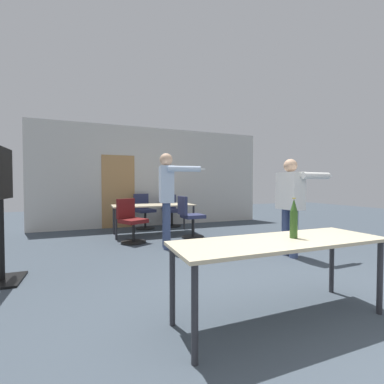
{
  "coord_description": "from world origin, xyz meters",
  "views": [
    {
      "loc": [
        -1.78,
        -1.5,
        1.23
      ],
      "look_at": [
        -0.23,
        2.5,
        1.1
      ],
      "focal_mm": 24.0,
      "sensor_mm": 36.0,
      "label": 1
    }
  ],
  "objects_px": {
    "office_chair_mid_tucked": "(190,218)",
    "beer_bottle": "(294,219)",
    "tv_screen": "(0,200)",
    "person_far_watching": "(291,198)",
    "office_chair_near_pushed": "(171,212)",
    "person_left_plaid": "(167,191)",
    "drink_cup": "(164,202)",
    "office_chair_far_left": "(131,222)",
    "office_chair_side_rolled": "(144,212)"
  },
  "relations": [
    {
      "from": "office_chair_mid_tucked",
      "to": "beer_bottle",
      "type": "xyz_separation_m",
      "value": [
        -0.33,
        -3.6,
        0.45
      ]
    },
    {
      "from": "tv_screen",
      "to": "office_chair_mid_tucked",
      "type": "distance_m",
      "value": 3.59
    },
    {
      "from": "tv_screen",
      "to": "beer_bottle",
      "type": "relative_size",
      "value": 4.54
    },
    {
      "from": "person_far_watching",
      "to": "office_chair_near_pushed",
      "type": "relative_size",
      "value": 1.8
    },
    {
      "from": "person_left_plaid",
      "to": "drink_cup",
      "type": "distance_m",
      "value": 1.64
    },
    {
      "from": "person_far_watching",
      "to": "office_chair_mid_tucked",
      "type": "relative_size",
      "value": 1.73
    },
    {
      "from": "person_left_plaid",
      "to": "beer_bottle",
      "type": "bearing_deg",
      "value": 16.17
    },
    {
      "from": "person_left_plaid",
      "to": "person_far_watching",
      "type": "height_order",
      "value": "person_left_plaid"
    },
    {
      "from": "tv_screen",
      "to": "office_chair_far_left",
      "type": "height_order",
      "value": "tv_screen"
    },
    {
      "from": "office_chair_side_rolled",
      "to": "tv_screen",
      "type": "bearing_deg",
      "value": 38.59
    },
    {
      "from": "office_chair_near_pushed",
      "to": "office_chair_far_left",
      "type": "height_order",
      "value": "same"
    },
    {
      "from": "office_chair_near_pushed",
      "to": "person_left_plaid",
      "type": "bearing_deg",
      "value": 67.43
    },
    {
      "from": "office_chair_mid_tucked",
      "to": "drink_cup",
      "type": "relative_size",
      "value": 10.32
    },
    {
      "from": "person_far_watching",
      "to": "drink_cup",
      "type": "relative_size",
      "value": 17.86
    },
    {
      "from": "person_far_watching",
      "to": "office_chair_mid_tucked",
      "type": "height_order",
      "value": "person_far_watching"
    },
    {
      "from": "person_far_watching",
      "to": "drink_cup",
      "type": "distance_m",
      "value": 3.22
    },
    {
      "from": "office_chair_side_rolled",
      "to": "office_chair_far_left",
      "type": "height_order",
      "value": "office_chair_side_rolled"
    },
    {
      "from": "office_chair_near_pushed",
      "to": "drink_cup",
      "type": "xyz_separation_m",
      "value": [
        -0.47,
        -0.92,
        0.35
      ]
    },
    {
      "from": "office_chair_mid_tucked",
      "to": "office_chair_far_left",
      "type": "bearing_deg",
      "value": -95.63
    },
    {
      "from": "beer_bottle",
      "to": "drink_cup",
      "type": "distance_m",
      "value": 4.44
    },
    {
      "from": "office_chair_far_left",
      "to": "person_left_plaid",
      "type": "bearing_deg",
      "value": 97.86
    },
    {
      "from": "office_chair_near_pushed",
      "to": "drink_cup",
      "type": "bearing_deg",
      "value": 58.52
    },
    {
      "from": "tv_screen",
      "to": "drink_cup",
      "type": "relative_size",
      "value": 18.38
    },
    {
      "from": "person_left_plaid",
      "to": "person_far_watching",
      "type": "relative_size",
      "value": 1.1
    },
    {
      "from": "tv_screen",
      "to": "office_chair_side_rolled",
      "type": "relative_size",
      "value": 1.78
    },
    {
      "from": "tv_screen",
      "to": "beer_bottle",
      "type": "bearing_deg",
      "value": -124.81
    },
    {
      "from": "person_far_watching",
      "to": "office_chair_far_left",
      "type": "bearing_deg",
      "value": -131.64
    },
    {
      "from": "office_chair_near_pushed",
      "to": "office_chair_mid_tucked",
      "type": "relative_size",
      "value": 0.96
    },
    {
      "from": "tv_screen",
      "to": "person_left_plaid",
      "type": "relative_size",
      "value": 0.94
    },
    {
      "from": "person_far_watching",
      "to": "office_chair_side_rolled",
      "type": "xyz_separation_m",
      "value": [
        -1.81,
        3.68,
        -0.53
      ]
    },
    {
      "from": "person_far_watching",
      "to": "office_chair_mid_tucked",
      "type": "distance_m",
      "value": 2.35
    },
    {
      "from": "office_chair_far_left",
      "to": "beer_bottle",
      "type": "xyz_separation_m",
      "value": [
        0.99,
        -3.64,
        0.48
      ]
    },
    {
      "from": "drink_cup",
      "to": "office_chair_mid_tucked",
      "type": "bearing_deg",
      "value": -64.86
    },
    {
      "from": "office_chair_near_pushed",
      "to": "drink_cup",
      "type": "relative_size",
      "value": 9.91
    },
    {
      "from": "office_chair_far_left",
      "to": "drink_cup",
      "type": "relative_size",
      "value": 9.92
    },
    {
      "from": "beer_bottle",
      "to": "drink_cup",
      "type": "xyz_separation_m",
      "value": [
        -0.07,
        4.44,
        -0.13
      ]
    },
    {
      "from": "person_left_plaid",
      "to": "beer_bottle",
      "type": "height_order",
      "value": "person_left_plaid"
    },
    {
      "from": "tv_screen",
      "to": "office_chair_near_pushed",
      "type": "relative_size",
      "value": 1.85
    },
    {
      "from": "beer_bottle",
      "to": "office_chair_mid_tucked",
      "type": "bearing_deg",
      "value": 84.83
    },
    {
      "from": "tv_screen",
      "to": "office_chair_near_pushed",
      "type": "xyz_separation_m",
      "value": [
        3.21,
        3.4,
        -0.6
      ]
    },
    {
      "from": "beer_bottle",
      "to": "drink_cup",
      "type": "height_order",
      "value": "beer_bottle"
    },
    {
      "from": "office_chair_near_pushed",
      "to": "beer_bottle",
      "type": "xyz_separation_m",
      "value": [
        -0.4,
        -5.36,
        0.48
      ]
    },
    {
      "from": "office_chair_far_left",
      "to": "beer_bottle",
      "type": "bearing_deg",
      "value": 76.21
    },
    {
      "from": "office_chair_far_left",
      "to": "office_chair_side_rolled",
      "type": "bearing_deg",
      "value": -138.54
    },
    {
      "from": "office_chair_mid_tucked",
      "to": "drink_cup",
      "type": "xyz_separation_m",
      "value": [
        -0.4,
        0.84,
        0.32
      ]
    },
    {
      "from": "tv_screen",
      "to": "office_chair_mid_tucked",
      "type": "height_order",
      "value": "tv_screen"
    },
    {
      "from": "person_left_plaid",
      "to": "person_far_watching",
      "type": "bearing_deg",
      "value": 62.58
    },
    {
      "from": "person_far_watching",
      "to": "office_chair_near_pushed",
      "type": "xyz_separation_m",
      "value": [
        -1.0,
        3.77,
        -0.56
      ]
    },
    {
      "from": "tv_screen",
      "to": "office_chair_side_rolled",
      "type": "bearing_deg",
      "value": -35.96
    },
    {
      "from": "person_far_watching",
      "to": "tv_screen",
      "type": "bearing_deg",
      "value": -96.02
    }
  ]
}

